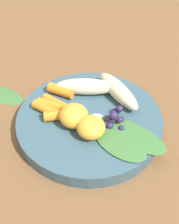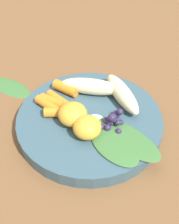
# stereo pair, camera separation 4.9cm
# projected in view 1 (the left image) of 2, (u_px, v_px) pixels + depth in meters

# --- Properties ---
(ground_plane) EXTENTS (2.40, 2.40, 0.00)m
(ground_plane) POSITION_uv_depth(u_px,v_px,m) (90.00, 126.00, 0.52)
(ground_plane) COLOR brown
(bowl) EXTENTS (0.26, 0.26, 0.03)m
(bowl) POSITION_uv_depth(u_px,v_px,m) (90.00, 121.00, 0.51)
(bowl) COLOR #385666
(bowl) RESTS_ON ground_plane
(banana_peeled_left) EXTENTS (0.07, 0.12, 0.03)m
(banana_peeled_left) POSITION_uv_depth(u_px,v_px,m) (86.00, 87.00, 0.53)
(banana_peeled_left) COLOR beige
(banana_peeled_left) RESTS_ON bowl
(banana_peeled_right) EXTENTS (0.10, 0.11, 0.03)m
(banana_peeled_right) POSITION_uv_depth(u_px,v_px,m) (118.00, 91.00, 0.53)
(banana_peeled_right) COLOR beige
(banana_peeled_right) RESTS_ON bowl
(orange_segment_near) EXTENTS (0.05, 0.05, 0.04)m
(orange_segment_near) POSITION_uv_depth(u_px,v_px,m) (91.00, 127.00, 0.46)
(orange_segment_near) COLOR #F4A833
(orange_segment_near) RESTS_ON bowl
(orange_segment_far) EXTENTS (0.05, 0.05, 0.04)m
(orange_segment_far) POSITION_uv_depth(u_px,v_px,m) (74.00, 116.00, 0.47)
(orange_segment_far) COLOR #F4A833
(orange_segment_far) RESTS_ON bowl
(carrot_front) EXTENTS (0.02, 0.05, 0.02)m
(carrot_front) POSITION_uv_depth(u_px,v_px,m) (61.00, 91.00, 0.54)
(carrot_front) COLOR orange
(carrot_front) RESTS_ON bowl
(carrot_mid_left) EXTENTS (0.03, 0.06, 0.01)m
(carrot_mid_left) POSITION_uv_depth(u_px,v_px,m) (59.00, 102.00, 0.52)
(carrot_mid_left) COLOR orange
(carrot_mid_left) RESTS_ON bowl
(carrot_mid_right) EXTENTS (0.02, 0.05, 0.02)m
(carrot_mid_right) POSITION_uv_depth(u_px,v_px,m) (50.00, 105.00, 0.51)
(carrot_mid_right) COLOR orange
(carrot_mid_right) RESTS_ON bowl
(carrot_rear) EXTENTS (0.03, 0.06, 0.02)m
(carrot_rear) POSITION_uv_depth(u_px,v_px,m) (46.00, 109.00, 0.50)
(carrot_rear) COLOR orange
(carrot_rear) RESTS_ON bowl
(carrot_small) EXTENTS (0.05, 0.06, 0.02)m
(carrot_small) POSITION_uv_depth(u_px,v_px,m) (60.00, 115.00, 0.49)
(carrot_small) COLOR orange
(carrot_small) RESTS_ON bowl
(blueberry_pile) EXTENTS (0.05, 0.04, 0.03)m
(blueberry_pile) POSITION_uv_depth(u_px,v_px,m) (113.00, 118.00, 0.48)
(blueberry_pile) COLOR #2D234C
(blueberry_pile) RESTS_ON bowl
(coconut_shred_patch) EXTENTS (0.04, 0.04, 0.00)m
(coconut_shred_patch) POSITION_uv_depth(u_px,v_px,m) (96.00, 122.00, 0.49)
(coconut_shred_patch) COLOR white
(coconut_shred_patch) RESTS_ON bowl
(kale_leaf_left) EXTENTS (0.08, 0.11, 0.00)m
(kale_leaf_left) POSITION_uv_depth(u_px,v_px,m) (120.00, 144.00, 0.45)
(kale_leaf_left) COLOR #3D7038
(kale_leaf_left) RESTS_ON bowl
(kale_leaf_right) EXTENTS (0.08, 0.14, 0.00)m
(kale_leaf_right) POSITION_uv_depth(u_px,v_px,m) (131.00, 134.00, 0.46)
(kale_leaf_right) COLOR #3D7038
(kale_leaf_right) RESTS_ON bowl
(kale_leaf_stray) EXTENTS (0.05, 0.11, 0.01)m
(kale_leaf_stray) POSITION_uv_depth(u_px,v_px,m) (1.00, 94.00, 0.58)
(kale_leaf_stray) COLOR #3D7038
(kale_leaf_stray) RESTS_ON ground_plane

